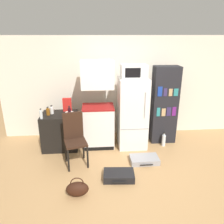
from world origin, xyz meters
TOP-DOWN VIEW (x-y plane):
  - ground_plane at (0.00, 0.00)m, footprint 24.00×24.00m
  - wall_back at (0.20, 2.00)m, footprint 6.40×0.10m
  - side_table at (-1.55, 1.29)m, footprint 0.76×0.62m
  - kitchen_hutch at (-0.69, 1.33)m, footprint 0.70×0.55m
  - refrigerator at (0.06, 1.28)m, footprint 0.62×0.66m
  - microwave at (0.06, 1.28)m, footprint 0.54×0.37m
  - bookshelf at (0.82, 1.43)m, footprint 0.57×0.35m
  - bottle_milk_white at (-1.70, 1.33)m, footprint 0.08×0.08m
  - bottle_clear_short at (-1.86, 1.05)m, footprint 0.06×0.06m
  - bottle_amber_beer at (-1.76, 1.26)m, footprint 0.08×0.08m
  - bottle_wine_dark at (-1.29, 1.10)m, footprint 0.06×0.06m
  - bowl at (-1.32, 1.28)m, footprint 0.17×0.17m
  - cereal_box at (-1.38, 1.48)m, footprint 0.19×0.07m
  - chair at (-1.17, 0.64)m, footprint 0.49×0.49m
  - suitcase_large_flat at (-0.37, 0.02)m, footprint 0.56×0.39m
  - suitcase_small_flat at (0.20, 0.52)m, footprint 0.57×0.38m
  - handbag at (-1.07, -0.34)m, footprint 0.36×0.20m
  - water_bottle_front at (0.79, 1.15)m, footprint 0.08×0.08m

SIDE VIEW (x-z plane):
  - ground_plane at x=0.00m, z-range 0.00..0.00m
  - suitcase_small_flat at x=0.20m, z-range 0.00..0.11m
  - suitcase_large_flat at x=-0.37m, z-range 0.00..0.13m
  - handbag at x=-1.07m, z-range -0.04..0.29m
  - water_bottle_front at x=0.79m, z-range -0.03..0.31m
  - side_table at x=-1.55m, z-range 0.00..0.80m
  - chair at x=-1.17m, z-range 0.08..1.12m
  - refrigerator at x=0.06m, z-range 0.00..1.56m
  - bowl at x=-1.32m, z-range 0.80..0.84m
  - kitchen_hutch at x=-0.69m, z-range -0.09..1.84m
  - bottle_amber_beer at x=-1.76m, z-range 0.78..0.96m
  - bottle_milk_white at x=-1.70m, z-range 0.78..0.97m
  - bottle_clear_short at x=-1.86m, z-range 0.78..0.99m
  - bookshelf at x=0.82m, z-range 0.00..1.78m
  - bottle_wine_dark at x=-1.29m, z-range 0.78..1.02m
  - cereal_box at x=-1.38m, z-range 0.80..1.10m
  - wall_back at x=0.20m, z-range 0.00..2.41m
  - microwave at x=0.06m, z-range 1.56..1.84m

